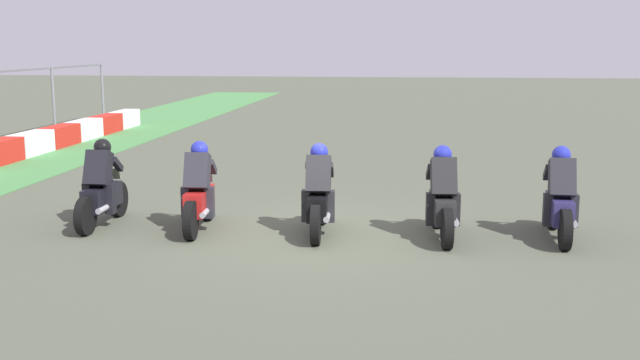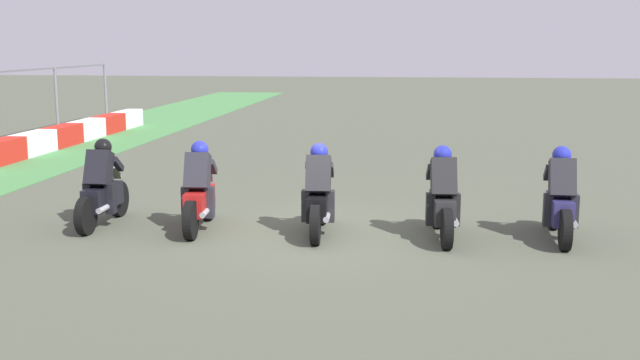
# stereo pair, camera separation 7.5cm
# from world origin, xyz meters

# --- Properties ---
(ground_plane) EXTENTS (120.00, 120.00, 0.00)m
(ground_plane) POSITION_xyz_m (0.00, 0.00, 0.00)
(ground_plane) COLOR #4D5241
(rider_lane_a) EXTENTS (2.04, 0.55, 1.51)m
(rider_lane_a) POSITION_xyz_m (0.12, -3.90, 0.62)
(rider_lane_a) COLOR black
(rider_lane_a) RESTS_ON ground_plane
(rider_lane_b) EXTENTS (2.04, 0.55, 1.51)m
(rider_lane_b) POSITION_xyz_m (-0.04, -2.01, 0.62)
(rider_lane_b) COLOR black
(rider_lane_b) RESTS_ON ground_plane
(rider_lane_c) EXTENTS (2.04, 0.55, 1.51)m
(rider_lane_c) POSITION_xyz_m (-0.03, 0.01, 0.62)
(rider_lane_c) COLOR black
(rider_lane_c) RESTS_ON ground_plane
(rider_lane_d) EXTENTS (2.04, 0.55, 1.51)m
(rider_lane_d) POSITION_xyz_m (0.02, 2.06, 0.62)
(rider_lane_d) COLOR black
(rider_lane_d) RESTS_ON ground_plane
(rider_lane_e) EXTENTS (2.04, 0.54, 1.51)m
(rider_lane_e) POSITION_xyz_m (0.11, 3.82, 0.62)
(rider_lane_e) COLOR black
(rider_lane_e) RESTS_ON ground_plane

